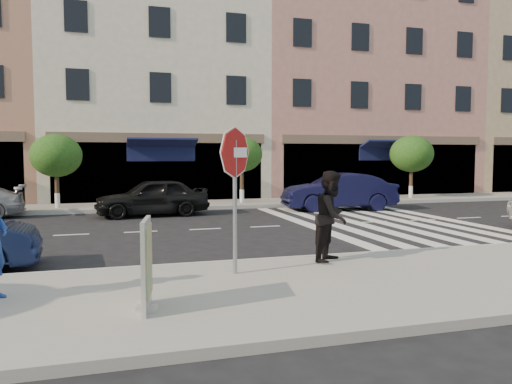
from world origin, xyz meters
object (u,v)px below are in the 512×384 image
Objects in this scene: walker at (332,216)px; car_far_right at (339,192)px; poster_board at (147,266)px; car_far_mid at (152,197)px; stop_sign at (235,168)px.

car_far_right is (4.97, 9.92, -0.31)m from walker.
car_far_right is at bearing 63.82° from poster_board.
car_far_mid is (1.07, 12.34, -0.06)m from poster_board.
stop_sign reaches higher than car_far_right.
stop_sign is 12.74m from car_far_right.
car_far_right is (7.83, -0.15, 0.06)m from car_far_mid.
stop_sign is 2.80m from poster_board.
car_far_mid is at bearing -84.60° from car_far_right.
stop_sign is 0.64× the size of car_far_mid.
stop_sign is at bearing 55.16° from poster_board.
car_far_right reaches higher than poster_board.
poster_board is at bearing -155.64° from stop_sign.
car_far_mid is (-0.66, 10.60, -1.39)m from stop_sign.
stop_sign reaches higher than car_far_mid.
walker is at bearing -7.30° from stop_sign.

